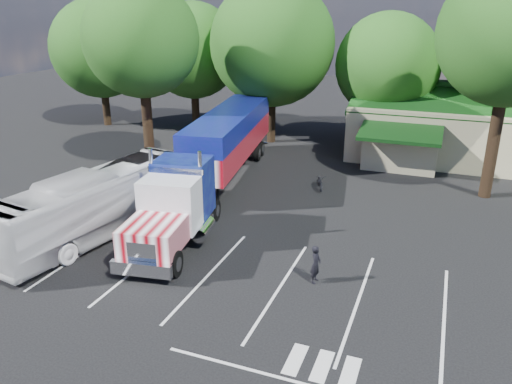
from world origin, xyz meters
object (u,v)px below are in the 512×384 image
(semi_truck, at_px, (218,149))
(bicycle, at_px, (320,181))
(silver_sedan, at_px, (386,155))
(woman, at_px, (316,264))
(tour_bus, at_px, (98,203))

(semi_truck, distance_m, bicycle, 6.71)
(bicycle, distance_m, silver_sedan, 7.54)
(semi_truck, xyz_separation_m, woman, (8.59, -8.92, -1.75))
(woman, bearing_deg, tour_bus, 89.94)
(bicycle, distance_m, tour_bus, 13.71)
(woman, height_order, silver_sedan, woman)
(semi_truck, height_order, woman, semi_truck)
(semi_truck, relative_size, silver_sedan, 5.11)
(tour_bus, bearing_deg, bicycle, 59.13)
(semi_truck, distance_m, silver_sedan, 13.05)
(tour_bus, bearing_deg, semi_truck, 80.00)
(tour_bus, xyz_separation_m, silver_sedan, (12.00, 17.27, -0.93))
(semi_truck, height_order, tour_bus, semi_truck)
(woman, xyz_separation_m, silver_sedan, (0.56, 18.03, -0.12))
(woman, distance_m, silver_sedan, 18.04)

